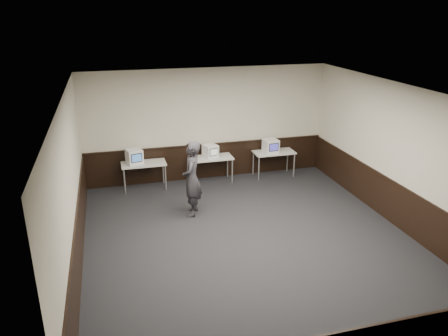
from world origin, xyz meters
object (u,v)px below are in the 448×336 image
at_px(desk_right, 274,154).
at_px(emac_center, 210,151).
at_px(desk_left, 144,165).
at_px(person, 192,179).
at_px(emac_right, 271,146).
at_px(desk_center, 211,159).
at_px(emac_left, 134,156).

relative_size(desk_right, emac_center, 2.56).
bearing_deg(desk_right, desk_left, 180.00).
xyz_separation_m(desk_left, person, (0.97, -1.91, 0.24)).
bearing_deg(emac_center, desk_right, -18.98).
distance_m(emac_right, person, 3.30).
bearing_deg(desk_left, person, -63.16).
relative_size(emac_center, emac_right, 1.03).
distance_m(desk_center, emac_left, 2.15).
relative_size(emac_left, person, 0.27).
bearing_deg(emac_center, person, -133.63).
xyz_separation_m(emac_right, person, (-2.71, -1.88, -0.03)).
height_order(emac_left, emac_right, emac_left).
distance_m(desk_left, desk_right, 3.80).
height_order(desk_right, emac_right, emac_right).
xyz_separation_m(desk_center, emac_right, (1.78, -0.03, 0.27)).
xyz_separation_m(emac_left, emac_center, (2.12, -0.00, -0.02)).
bearing_deg(desk_center, emac_center, 127.87).
height_order(desk_left, desk_right, same).
bearing_deg(desk_left, desk_center, 0.00).
bearing_deg(emac_right, desk_left, 174.15).
xyz_separation_m(emac_center, person, (-0.91, -1.94, -0.01)).
bearing_deg(desk_right, desk_center, 180.00).
bearing_deg(desk_left, emac_right, -0.47).
distance_m(desk_right, person, 3.43).
xyz_separation_m(desk_center, desk_right, (1.90, 0.00, 0.00)).
relative_size(desk_right, emac_right, 2.64).
height_order(desk_left, emac_right, emac_right).
bearing_deg(desk_right, person, -145.96).
height_order(desk_center, person, person).
bearing_deg(person, emac_left, -128.68).
relative_size(desk_left, desk_center, 1.00).
bearing_deg(person, desk_center, 173.53).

